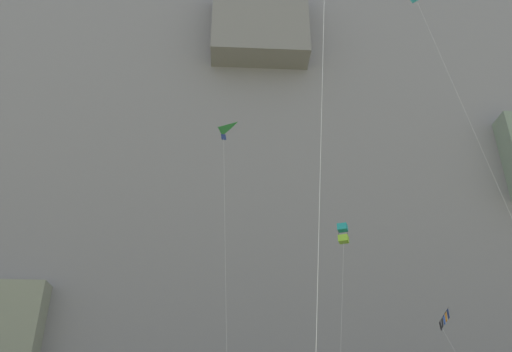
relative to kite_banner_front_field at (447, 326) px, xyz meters
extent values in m
cube|color=gray|center=(-10.60, 25.70, 32.68)|extent=(180.00, 24.80, 84.27)
cube|color=slate|center=(-10.60, 11.95, 35.44)|extent=(10.63, 3.72, 9.63)
cylinder|color=silver|center=(0.91, -7.29, 6.61)|extent=(2.46, 4.75, 31.87)
cylinder|color=silver|center=(-10.61, -18.17, 2.86)|extent=(3.01, 6.96, 24.38)
cylinder|color=black|center=(-0.07, 0.12, 0.64)|extent=(0.95, 3.98, 0.03)
cube|color=black|center=(0.30, 1.71, 0.35)|extent=(0.17, 0.46, 0.51)
cube|color=black|center=(0.12, 0.92, 0.35)|extent=(0.18, 0.47, 0.51)
cube|color=blue|center=(-0.07, 0.12, 0.35)|extent=(0.15, 0.46, 0.51)
cube|color=orange|center=(-0.25, -0.68, 0.35)|extent=(0.17, 0.47, 0.51)
cube|color=navy|center=(-0.44, -1.47, 0.35)|extent=(0.15, 0.46, 0.51)
cube|color=teal|center=(-5.45, 2.14, 7.21)|extent=(0.88, 0.88, 0.47)
cube|color=#8CCC33|center=(-5.45, 2.14, 6.35)|extent=(0.88, 0.88, 0.47)
cylinder|color=black|center=(-5.15, 2.14, 6.78)|extent=(0.02, 0.02, 1.26)
cylinder|color=black|center=(-5.75, 2.14, 6.78)|extent=(0.02, 0.02, 1.26)
pyramid|color=green|center=(-14.57, 2.57, 15.07)|extent=(1.87, 2.08, 0.31)
cube|color=navy|center=(-14.08, 2.85, 14.93)|extent=(0.46, 0.30, 0.54)
cylinder|color=silver|center=(-13.60, 0.35, 2.80)|extent=(0.97, 5.03, 24.27)
camera|label=1|loc=(-13.46, -31.70, -6.92)|focal=36.61mm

